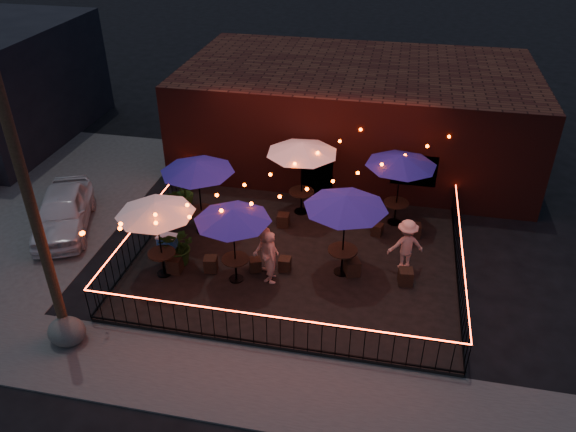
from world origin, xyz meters
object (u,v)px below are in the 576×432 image
(utility_pole, at_px, (32,210))
(cafe_table_0, at_px, (155,209))
(boulder, at_px, (67,332))
(cafe_table_3, at_px, (302,149))
(cafe_table_2, at_px, (233,216))
(cooler, at_px, (169,246))
(cafe_table_1, at_px, (197,167))
(cafe_table_5, at_px, (401,161))
(cafe_table_4, at_px, (346,203))

(utility_pole, relative_size, cafe_table_0, 2.63)
(boulder, bearing_deg, cafe_table_3, 57.05)
(cafe_table_2, height_order, cooler, cafe_table_2)
(cafe_table_3, bearing_deg, cafe_table_1, -148.19)
(cafe_table_0, height_order, cafe_table_3, cafe_table_3)
(cafe_table_1, xyz_separation_m, cafe_table_5, (6.41, 1.85, -0.04))
(cafe_table_0, bearing_deg, cafe_table_3, 52.00)
(cafe_table_2, bearing_deg, cafe_table_0, -175.36)
(cafe_table_3, xyz_separation_m, cooler, (-3.62, -3.58, -2.09))
(cafe_table_1, distance_m, cafe_table_2, 2.99)
(cafe_table_5, xyz_separation_m, boulder, (-8.23, -7.50, -2.19))
(cafe_table_0, distance_m, boulder, 4.03)
(cafe_table_1, height_order, cafe_table_3, cafe_table_3)
(boulder, bearing_deg, cafe_table_5, 42.34)
(boulder, bearing_deg, cooler, 72.21)
(cafe_table_0, bearing_deg, cafe_table_1, 81.32)
(utility_pole, xyz_separation_m, cafe_table_5, (8.39, 7.31, -1.44))
(cafe_table_0, xyz_separation_m, cooler, (-0.16, 0.85, -1.90))
(cafe_table_3, bearing_deg, boulder, -122.95)
(cafe_table_1, distance_m, cooler, 2.69)
(cafe_table_3, relative_size, cafe_table_4, 1.14)
(utility_pole, relative_size, cafe_table_5, 2.81)
(cafe_table_2, xyz_separation_m, cafe_table_3, (1.21, 4.24, 0.25))
(utility_pole, relative_size, cafe_table_4, 2.93)
(cafe_table_2, relative_size, boulder, 2.68)
(cooler, bearing_deg, utility_pole, -105.72)
(cafe_table_0, xyz_separation_m, boulder, (-1.44, -3.12, -2.10))
(cafe_table_1, relative_size, cafe_table_2, 1.09)
(cafe_table_1, relative_size, cafe_table_4, 1.02)
(cafe_table_3, relative_size, cafe_table_5, 1.10)
(cafe_table_0, xyz_separation_m, cafe_table_2, (2.24, 0.18, -0.06))
(cooler, xyz_separation_m, boulder, (-1.27, -3.97, -0.19))
(cafe_table_0, xyz_separation_m, cafe_table_5, (6.79, 4.37, 0.09))
(cafe_table_4, relative_size, cafe_table_5, 0.96)
(cafe_table_2, distance_m, cafe_table_4, 3.24)
(cafe_table_2, distance_m, boulder, 5.35)
(cafe_table_3, bearing_deg, cooler, -135.31)
(cafe_table_1, distance_m, cafe_table_3, 3.62)
(cafe_table_4, bearing_deg, cafe_table_3, 119.80)
(cafe_table_4, distance_m, cafe_table_5, 3.53)
(cafe_table_3, height_order, cafe_table_5, cafe_table_3)
(cafe_table_1, relative_size, cafe_table_3, 0.89)
(cafe_table_5, height_order, cooler, cafe_table_5)
(cafe_table_4, distance_m, cooler, 5.87)
(utility_pole, relative_size, cafe_table_3, 2.56)
(cafe_table_2, distance_m, cafe_table_5, 6.19)
(cafe_table_2, xyz_separation_m, cooler, (-2.41, 0.66, -1.84))
(cafe_table_0, bearing_deg, cafe_table_4, 12.34)
(cafe_table_2, xyz_separation_m, cafe_table_4, (3.08, 0.98, 0.23))
(cafe_table_4, height_order, boulder, cafe_table_4)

